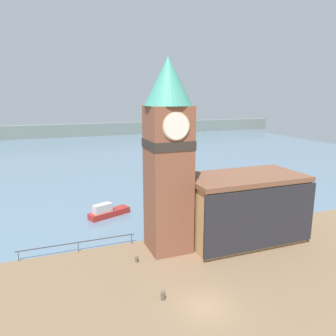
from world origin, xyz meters
TOP-DOWN VIEW (x-y plane):
  - ground_plane at (0.00, 0.00)m, footprint 160.00×160.00m
  - water at (0.00, 73.22)m, footprint 160.00×120.00m
  - far_shoreline at (0.00, 113.22)m, footprint 180.00×3.00m
  - pier_railing at (-8.22, 12.97)m, footprint 12.04×0.08m
  - clock_tower at (0.88, 10.41)m, footprint 4.75×4.75m
  - pier_building at (9.53, 9.47)m, footprint 13.19×7.13m
  - boat_near at (-3.46, 22.07)m, footprint 5.95×3.59m
  - mooring_bollard_near at (-2.75, 2.06)m, footprint 0.37×0.37m
  - mooring_bollard_far at (-3.09, 8.70)m, footprint 0.32×0.32m

SIDE VIEW (x-z plane):
  - water at x=0.00m, z-range 0.00..0.00m
  - ground_plane at x=0.00m, z-range 0.00..0.00m
  - mooring_bollard_far at x=-3.09m, z-range 0.03..0.70m
  - mooring_bollard_near at x=-2.75m, z-range 0.03..0.88m
  - boat_near at x=-3.46m, z-range -0.27..1.65m
  - pier_railing at x=-8.22m, z-range 0.42..1.51m
  - far_shoreline at x=0.00m, z-range 0.00..5.00m
  - pier_building at x=9.53m, z-range 0.02..7.53m
  - clock_tower at x=0.88m, z-range 0.59..20.26m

